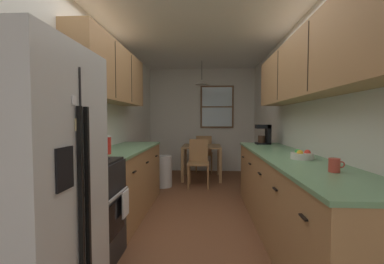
% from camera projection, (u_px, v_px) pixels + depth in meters
% --- Properties ---
extents(ground_plane, '(12.00, 12.00, 0.00)m').
position_uv_depth(ground_plane, '(199.00, 206.00, 3.76)').
color(ground_plane, brown).
extents(wall_left, '(0.10, 9.00, 2.55)m').
position_uv_depth(wall_left, '(109.00, 120.00, 3.78)').
color(wall_left, silver).
rests_on(wall_left, ground).
extents(wall_right, '(0.10, 9.00, 2.55)m').
position_uv_depth(wall_right, '(292.00, 120.00, 3.63)').
color(wall_right, silver).
rests_on(wall_right, ground).
extents(wall_back, '(4.40, 0.10, 2.55)m').
position_uv_depth(wall_back, '(202.00, 120.00, 6.35)').
color(wall_back, silver).
rests_on(wall_back, ground).
extents(ceiling_slab, '(4.40, 9.00, 0.08)m').
position_uv_depth(ceiling_slab, '(199.00, 29.00, 3.64)').
color(ceiling_slab, white).
extents(refrigerator, '(0.71, 0.80, 1.72)m').
position_uv_depth(refrigerator, '(25.00, 191.00, 1.49)').
color(refrigerator, silver).
rests_on(refrigerator, ground).
extents(stove_range, '(0.66, 0.59, 1.10)m').
position_uv_depth(stove_range, '(81.00, 211.00, 2.22)').
color(stove_range, black).
rests_on(stove_range, ground).
extents(microwave_over_range, '(0.39, 0.64, 0.31)m').
position_uv_depth(microwave_over_range, '(65.00, 77.00, 2.17)').
color(microwave_over_range, black).
extents(counter_left, '(0.64, 1.90, 0.90)m').
position_uv_depth(counter_left, '(125.00, 180.00, 3.46)').
color(counter_left, '#A87A4C').
rests_on(counter_left, ground).
extents(upper_cabinets_left, '(0.33, 1.98, 0.73)m').
position_uv_depth(upper_cabinets_left, '(112.00, 75.00, 3.35)').
color(upper_cabinets_left, '#A87A4C').
extents(counter_right, '(0.64, 3.09, 0.90)m').
position_uv_depth(counter_right, '(288.00, 197.00, 2.72)').
color(counter_right, '#A87A4C').
rests_on(counter_right, ground).
extents(upper_cabinets_right, '(0.33, 2.77, 0.64)m').
position_uv_depth(upper_cabinets_right, '(306.00, 67.00, 2.59)').
color(upper_cabinets_right, '#A87A4C').
extents(dining_table, '(0.83, 0.83, 0.72)m').
position_uv_depth(dining_table, '(202.00, 151.00, 5.49)').
color(dining_table, '#A87F51').
rests_on(dining_table, ground).
extents(dining_chair_near, '(0.40, 0.40, 0.90)m').
position_uv_depth(dining_chair_near, '(199.00, 160.00, 4.88)').
color(dining_chair_near, '#A87A4C').
rests_on(dining_chair_near, ground).
extents(dining_chair_far, '(0.42, 0.42, 0.90)m').
position_uv_depth(dining_chair_far, '(204.00, 152.00, 6.12)').
color(dining_chair_far, '#A87A4C').
rests_on(dining_chair_far, ground).
extents(pendant_light, '(0.29, 0.29, 0.51)m').
position_uv_depth(pendant_light, '(202.00, 82.00, 5.42)').
color(pendant_light, black).
extents(back_window, '(0.82, 0.05, 1.04)m').
position_uv_depth(back_window, '(217.00, 107.00, 6.24)').
color(back_window, brown).
extents(trash_bin, '(0.32, 0.32, 0.60)m').
position_uv_depth(trash_bin, '(164.00, 171.00, 4.82)').
color(trash_bin, silver).
rests_on(trash_bin, ground).
extents(storage_canister, '(0.11, 0.11, 0.21)m').
position_uv_depth(storage_canister, '(106.00, 145.00, 2.80)').
color(storage_canister, red).
rests_on(storage_canister, counter_left).
extents(dish_towel, '(0.02, 0.16, 0.24)m').
position_uv_depth(dish_towel, '(125.00, 203.00, 2.35)').
color(dish_towel, white).
extents(coffee_maker, '(0.22, 0.18, 0.31)m').
position_uv_depth(coffee_maker, '(265.00, 134.00, 3.95)').
color(coffee_maker, black).
rests_on(coffee_maker, counter_right).
extents(mug_by_coffeemaker, '(0.11, 0.08, 0.10)m').
position_uv_depth(mug_by_coffeemaker, '(335.00, 165.00, 1.83)').
color(mug_by_coffeemaker, '#BF3F33').
rests_on(mug_by_coffeemaker, counter_right).
extents(fruit_bowl, '(0.21, 0.21, 0.09)m').
position_uv_depth(fruit_bowl, '(302.00, 155.00, 2.43)').
color(fruit_bowl, silver).
rests_on(fruit_bowl, counter_right).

